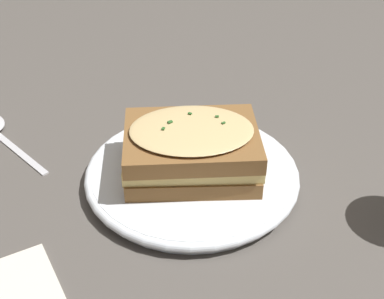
{
  "coord_description": "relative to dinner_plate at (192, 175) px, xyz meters",
  "views": [
    {
      "loc": [
        0.31,
        -0.31,
        0.37
      ],
      "look_at": [
        -0.02,
        0.01,
        0.04
      ],
      "focal_mm": 50.0,
      "sensor_mm": 36.0,
      "label": 1
    }
  ],
  "objects": [
    {
      "name": "sandwich",
      "position": [
        0.0,
        -0.0,
        0.04
      ],
      "size": [
        0.17,
        0.18,
        0.06
      ],
      "rotation": [
        0.0,
        0.0,
        0.84
      ],
      "color": "brown",
      "rests_on": "dinner_plate"
    },
    {
      "name": "ground_plane",
      "position": [
        0.02,
        -0.01,
        -0.01
      ],
      "size": [
        2.4,
        2.4,
        0.0
      ],
      "primitive_type": "plane",
      "color": "#514C47"
    },
    {
      "name": "dinner_plate",
      "position": [
        0.0,
        0.0,
        0.0
      ],
      "size": [
        0.23,
        0.23,
        0.02
      ],
      "color": "white",
      "rests_on": "ground_plane"
    }
  ]
}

